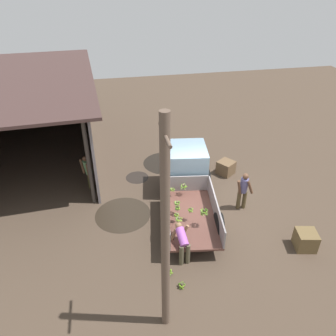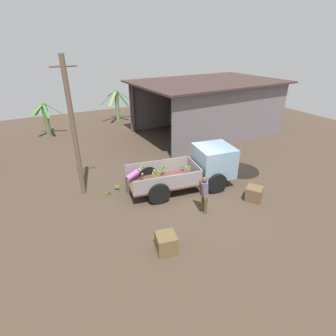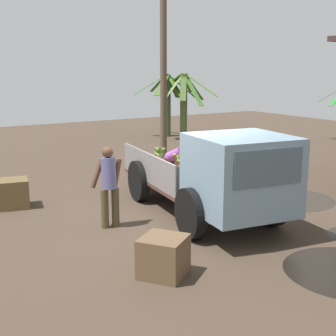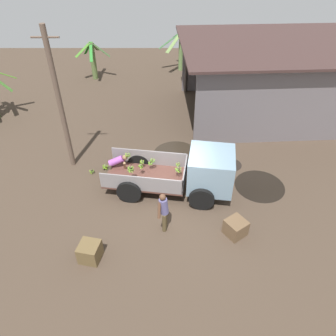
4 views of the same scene
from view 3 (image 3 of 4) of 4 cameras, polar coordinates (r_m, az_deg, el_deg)
name	(u,v)px [view 3 (image 3 of 4)]	position (r m, az deg, el deg)	size (l,w,h in m)	color
ground	(184,218)	(10.02, 1.98, -6.09)	(36.00, 36.00, 0.00)	#44362A
mud_patch_1	(290,199)	(11.77, 14.65, -3.68)	(2.11, 2.11, 0.01)	#2B231A
cargo_truck	(225,177)	(9.25, 7.01, -1.08)	(5.19, 2.55, 1.93)	brown
utility_pole	(163,70)	(14.47, -0.56, 11.81)	(0.99, 0.20, 5.99)	brown
banana_palm_2	(167,103)	(21.59, -0.11, 7.91)	(2.28, 2.86, 2.85)	#405D2B
banana_palm_4	(184,103)	(21.11, 1.94, 7.95)	(2.71, 2.29, 2.88)	#4C5A30
person_foreground_visitor	(109,183)	(9.32, -7.21, -1.81)	(0.41, 0.66, 1.63)	brown
person_worker_loading	(175,161)	(12.43, 0.84, 0.89)	(0.84, 0.67, 1.14)	#4F4935
banana_bunch_on_ground_0	(161,173)	(13.64, -0.80, -0.63)	(0.24, 0.22, 0.20)	#423C2B
banana_bunch_on_ground_1	(180,175)	(13.35, 1.43, -0.87)	(0.25, 0.26, 0.22)	brown
wooden_crate_0	(14,193)	(11.25, -18.30, -2.94)	(0.65, 0.65, 0.65)	brown
wooden_crate_1	(163,256)	(7.28, -0.56, -10.73)	(0.66, 0.66, 0.62)	brown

